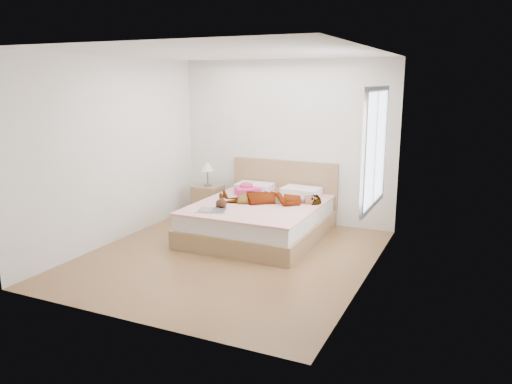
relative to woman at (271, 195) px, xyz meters
The scene contains 11 objects.
ground 1.25m from the woman, 97.12° to the right, with size 4.00×4.00×0.00m, color #55361A.
woman is the anchor object (origin of this frame).
hair 0.73m from the woman, 141.71° to the left, with size 0.40×0.50×0.07m, color black.
phone 0.64m from the woman, 141.34° to the left, with size 0.04×0.09×0.01m, color silver.
room_shell 2.02m from the woman, 25.38° to the right, with size 4.00×4.00×4.00m.
bed 0.37m from the woman, 162.32° to the right, with size 1.80×2.08×1.00m.
towel 0.60m from the woman, 150.42° to the left, with size 0.47×0.46×0.19m.
magazine 0.98m from the woman, 123.57° to the right, with size 0.48×0.39×0.02m.
coffee_mug 0.75m from the woman, 136.96° to the right, with size 0.13×0.11×0.09m.
plush_toy 0.78m from the woman, 130.57° to the right, with size 0.21×0.26×0.13m.
nightstand 1.49m from the woman, 159.59° to the left, with size 0.46×0.41×0.96m.
Camera 1 is at (2.92, -5.51, 2.28)m, focal length 35.00 mm.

